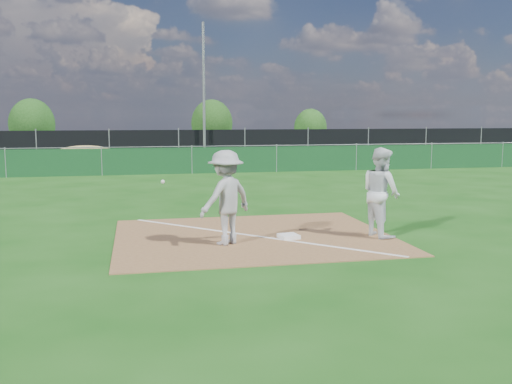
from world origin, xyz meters
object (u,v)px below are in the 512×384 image
(play_at_first, at_px, (226,197))
(tree_left, at_px, (32,124))
(tree_right, at_px, (310,128))
(light_pole, at_px, (204,92))
(tree_mid, at_px, (212,123))
(runner, at_px, (381,192))
(first_base, at_px, (289,236))
(car_mid, at_px, (151,143))
(car_right, at_px, (231,145))
(car_left, at_px, (74,144))

(play_at_first, bearing_deg, tree_left, 105.53)
(play_at_first, relative_size, tree_right, 0.64)
(light_pole, xyz_separation_m, tree_mid, (1.99, 11.61, -1.99))
(runner, xyz_separation_m, tree_right, (8.96, 33.95, 0.65))
(tree_mid, bearing_deg, play_at_first, -97.05)
(runner, distance_m, tree_mid, 33.86)
(light_pole, bearing_deg, runner, -86.75)
(first_base, bearing_deg, play_at_first, -169.76)
(tree_right, bearing_deg, tree_mid, -179.22)
(first_base, relative_size, tree_right, 0.12)
(light_pole, xyz_separation_m, first_base, (-0.80, -22.09, -3.94))
(tree_mid, xyz_separation_m, tree_right, (8.23, 0.11, -0.37))
(car_mid, relative_size, tree_mid, 1.22)
(first_base, distance_m, tree_mid, 33.87)
(tree_left, relative_size, tree_right, 1.22)
(light_pole, xyz_separation_m, car_right, (2.47, 5.10, -3.39))
(tree_left, bearing_deg, car_right, -22.34)
(light_pole, relative_size, play_at_first, 3.90)
(car_mid, bearing_deg, tree_mid, -18.30)
(tree_left, bearing_deg, play_at_first, -74.47)
(light_pole, height_order, car_mid, light_pole)
(tree_left, relative_size, tree_mid, 1.00)
(car_left, bearing_deg, play_at_first, -178.36)
(first_base, bearing_deg, tree_mid, 85.28)
(runner, bearing_deg, tree_left, 11.33)
(light_pole, height_order, tree_mid, light_pole)
(first_base, height_order, car_right, car_right)
(car_left, relative_size, car_mid, 1.00)
(tree_right, bearing_deg, car_left, -156.65)
(car_mid, height_order, tree_right, tree_right)
(runner, height_order, car_mid, runner)
(first_base, bearing_deg, car_mid, 94.52)
(light_pole, xyz_separation_m, car_mid, (-3.00, 5.75, -3.20))
(play_at_first, bearing_deg, car_right, 80.32)
(light_pole, height_order, tree_left, light_pole)
(light_pole, xyz_separation_m, tree_right, (10.22, 11.73, -2.36))
(car_right, xyz_separation_m, tree_mid, (-0.48, 6.52, 1.40))
(car_left, bearing_deg, tree_right, -77.10)
(first_base, xyz_separation_m, tree_mid, (2.78, 33.70, 1.94))
(light_pole, height_order, car_left, light_pole)
(runner, bearing_deg, car_mid, -1.03)
(light_pole, height_order, car_right, light_pole)
(car_mid, bearing_deg, tree_right, -43.59)
(first_base, relative_size, car_mid, 0.08)
(tree_mid, bearing_deg, first_base, -94.72)
(light_pole, relative_size, car_left, 1.69)
(car_left, xyz_separation_m, tree_left, (-3.58, 6.87, 1.18))
(car_right, bearing_deg, car_left, 84.48)
(car_left, height_order, tree_right, tree_right)
(light_pole, xyz_separation_m, tree_left, (-11.42, 10.81, -2.00))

